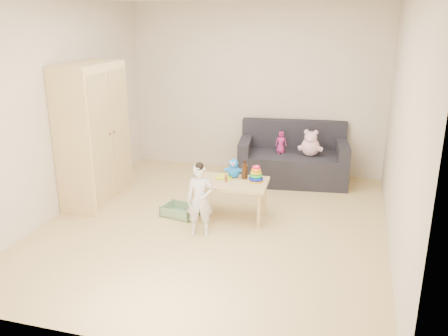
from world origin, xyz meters
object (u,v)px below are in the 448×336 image
(wardrobe, at_px, (93,135))
(toddler, at_px, (200,201))
(sofa, at_px, (292,168))
(play_table, at_px, (230,199))

(wardrobe, bearing_deg, toddler, -18.93)
(sofa, bearing_deg, wardrobe, -155.67)
(play_table, height_order, toddler, toddler)
(wardrobe, height_order, sofa, wardrobe)
(wardrobe, xyz_separation_m, sofa, (2.42, 1.49, -0.70))
(wardrobe, bearing_deg, sofa, 31.56)
(play_table, distance_m, toddler, 0.60)
(toddler, bearing_deg, sofa, 55.23)
(wardrobe, xyz_separation_m, play_table, (1.86, -0.03, -0.69))
(sofa, bearing_deg, toddler, -117.93)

